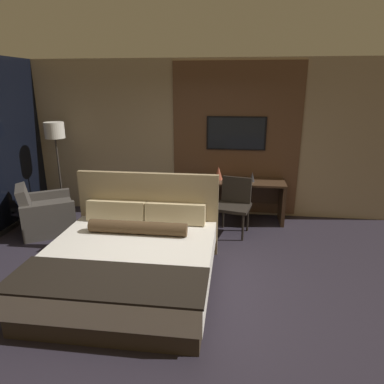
{
  "coord_description": "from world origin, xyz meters",
  "views": [
    {
      "loc": [
        0.75,
        -3.62,
        2.36
      ],
      "look_at": [
        0.15,
        1.1,
        0.86
      ],
      "focal_mm": 32.0,
      "sensor_mm": 36.0,
      "label": 1
    }
  ],
  "objects_px": {
    "armchair_by_window": "(46,215)",
    "vase_tall": "(219,173)",
    "tv": "(236,133)",
    "floor_lamp": "(55,138)",
    "book": "(195,177)",
    "desk": "(234,193)",
    "desk_chair": "(235,200)",
    "vase_short": "(252,177)",
    "bed": "(130,261)"
  },
  "relations": [
    {
      "from": "desk",
      "to": "desk_chair",
      "type": "distance_m",
      "value": 0.57
    },
    {
      "from": "desk",
      "to": "vase_tall",
      "type": "xyz_separation_m",
      "value": [
        -0.28,
        -0.01,
        0.36
      ]
    },
    {
      "from": "bed",
      "to": "book",
      "type": "relative_size",
      "value": 8.69
    },
    {
      "from": "vase_tall",
      "to": "book",
      "type": "distance_m",
      "value": 0.43
    },
    {
      "from": "desk",
      "to": "desk_chair",
      "type": "xyz_separation_m",
      "value": [
        0.01,
        -0.57,
        0.04
      ]
    },
    {
      "from": "bed",
      "to": "desk_chair",
      "type": "xyz_separation_m",
      "value": [
        1.23,
        1.75,
        0.24
      ]
    },
    {
      "from": "floor_lamp",
      "to": "vase_short",
      "type": "relative_size",
      "value": 10.37
    },
    {
      "from": "floor_lamp",
      "to": "desk_chair",
      "type": "bearing_deg",
      "value": -6.4
    },
    {
      "from": "tv",
      "to": "floor_lamp",
      "type": "height_order",
      "value": "tv"
    },
    {
      "from": "armchair_by_window",
      "to": "floor_lamp",
      "type": "xyz_separation_m",
      "value": [
        -0.06,
        0.7,
        1.18
      ]
    },
    {
      "from": "vase_short",
      "to": "desk",
      "type": "bearing_deg",
      "value": 165.95
    },
    {
      "from": "tv",
      "to": "floor_lamp",
      "type": "relative_size",
      "value": 0.6
    },
    {
      "from": "bed",
      "to": "tv",
      "type": "height_order",
      "value": "tv"
    },
    {
      "from": "tv",
      "to": "vase_tall",
      "type": "distance_m",
      "value": 0.77
    },
    {
      "from": "tv",
      "to": "desk_chair",
      "type": "height_order",
      "value": "tv"
    },
    {
      "from": "floor_lamp",
      "to": "book",
      "type": "distance_m",
      "value": 2.57
    },
    {
      "from": "bed",
      "to": "vase_tall",
      "type": "bearing_deg",
      "value": 67.94
    },
    {
      "from": "tv",
      "to": "desk",
      "type": "bearing_deg",
      "value": -90.0
    },
    {
      "from": "vase_short",
      "to": "tv",
      "type": "bearing_deg",
      "value": 134.27
    },
    {
      "from": "armchair_by_window",
      "to": "vase_tall",
      "type": "height_order",
      "value": "vase_tall"
    },
    {
      "from": "desk_chair",
      "to": "vase_tall",
      "type": "height_order",
      "value": "vase_tall"
    },
    {
      "from": "tv",
      "to": "vase_tall",
      "type": "height_order",
      "value": "tv"
    },
    {
      "from": "tv",
      "to": "vase_short",
      "type": "xyz_separation_m",
      "value": [
        0.31,
        -0.31,
        -0.71
      ]
    },
    {
      "from": "book",
      "to": "bed",
      "type": "bearing_deg",
      "value": -102.47
    },
    {
      "from": "desk_chair",
      "to": "vase_tall",
      "type": "bearing_deg",
      "value": 130.47
    },
    {
      "from": "bed",
      "to": "book",
      "type": "xyz_separation_m",
      "value": [
        0.52,
        2.34,
        0.45
      ]
    },
    {
      "from": "desk",
      "to": "armchair_by_window",
      "type": "relative_size",
      "value": 1.54
    },
    {
      "from": "armchair_by_window",
      "to": "vase_short",
      "type": "xyz_separation_m",
      "value": [
        3.41,
        0.84,
        0.55
      ]
    },
    {
      "from": "vase_short",
      "to": "bed",
      "type": "bearing_deg",
      "value": -124.17
    },
    {
      "from": "vase_tall",
      "to": "tv",
      "type": "bearing_deg",
      "value": 41.24
    },
    {
      "from": "tv",
      "to": "desk_chair",
      "type": "relative_size",
      "value": 1.15
    },
    {
      "from": "tv",
      "to": "armchair_by_window",
      "type": "height_order",
      "value": "tv"
    },
    {
      "from": "tv",
      "to": "vase_short",
      "type": "distance_m",
      "value": 0.83
    },
    {
      "from": "desk_chair",
      "to": "armchair_by_window",
      "type": "relative_size",
      "value": 0.8
    },
    {
      "from": "desk",
      "to": "vase_short",
      "type": "xyz_separation_m",
      "value": [
        0.31,
        -0.08,
        0.32
      ]
    },
    {
      "from": "vase_tall",
      "to": "armchair_by_window",
      "type": "bearing_deg",
      "value": -162.21
    },
    {
      "from": "vase_tall",
      "to": "vase_short",
      "type": "height_order",
      "value": "vase_tall"
    },
    {
      "from": "desk",
      "to": "bed",
      "type": "bearing_deg",
      "value": -117.71
    },
    {
      "from": "book",
      "to": "tv",
      "type": "bearing_deg",
      "value": 17.42
    },
    {
      "from": "book",
      "to": "desk",
      "type": "bearing_deg",
      "value": -1.31
    },
    {
      "from": "desk_chair",
      "to": "armchair_by_window",
      "type": "distance_m",
      "value": 3.15
    },
    {
      "from": "bed",
      "to": "floor_lamp",
      "type": "height_order",
      "value": "floor_lamp"
    },
    {
      "from": "bed",
      "to": "book",
      "type": "height_order",
      "value": "bed"
    },
    {
      "from": "armchair_by_window",
      "to": "desk",
      "type": "bearing_deg",
      "value": -105.77
    },
    {
      "from": "armchair_by_window",
      "to": "vase_short",
      "type": "height_order",
      "value": "vase_short"
    },
    {
      "from": "vase_short",
      "to": "vase_tall",
      "type": "bearing_deg",
      "value": 173.73
    },
    {
      "from": "tv",
      "to": "bed",
      "type": "bearing_deg",
      "value": -115.48
    },
    {
      "from": "bed",
      "to": "floor_lamp",
      "type": "xyz_separation_m",
      "value": [
        -1.94,
        2.11,
        1.15
      ]
    },
    {
      "from": "desk",
      "to": "tv",
      "type": "bearing_deg",
      "value": 90.0
    },
    {
      "from": "bed",
      "to": "armchair_by_window",
      "type": "relative_size",
      "value": 1.82
    }
  ]
}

